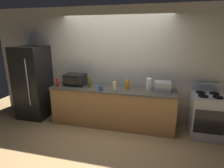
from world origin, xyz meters
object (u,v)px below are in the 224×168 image
object	(u,v)px
toaster_oven	(162,86)
bottle_hand_soap	(115,86)
stove_range	(206,115)
bottle_hot_sauce	(58,83)
microwave	(75,80)
paper_towel_roll	(149,84)
mug_blue	(101,88)
bottle_olive_oil	(89,82)
refrigerator	(33,83)
bottle_dish_soap	(128,85)

from	to	relation	value
toaster_oven	bottle_hand_soap	distance (m)	1.02
stove_range	bottle_hot_sauce	bearing A→B (deg)	-177.13
microwave	bottle_hot_sauce	xyz separation A→B (m)	(-0.35, -0.21, -0.04)
paper_towel_roll	mug_blue	size ratio (longest dim) A/B	2.59
paper_towel_roll	bottle_hot_sauce	size ratio (longest dim) A/B	1.43
bottle_hand_soap	bottle_olive_oil	world-z (taller)	bottle_olive_oil
stove_range	bottle_hot_sauce	world-z (taller)	bottle_hot_sauce
refrigerator	bottle_dish_soap	world-z (taller)	refrigerator
mug_blue	paper_towel_roll	bearing A→B (deg)	14.08
refrigerator	stove_range	size ratio (longest dim) A/B	1.67
microwave	mug_blue	bearing A→B (deg)	-19.53
refrigerator	bottle_hot_sauce	bearing A→B (deg)	-11.73
bottle_dish_soap	bottle_olive_oil	bearing A→B (deg)	-176.87
bottle_hot_sauce	refrigerator	bearing A→B (deg)	168.27
refrigerator	bottle_hand_soap	world-z (taller)	refrigerator
toaster_oven	mug_blue	xyz separation A→B (m)	(-1.30, -0.26, -0.05)
microwave	paper_towel_roll	size ratio (longest dim) A/B	1.78
stove_range	microwave	bearing A→B (deg)	179.06
paper_towel_roll	bottle_hot_sauce	distance (m)	2.09
stove_range	mug_blue	world-z (taller)	stove_range
microwave	bottle_hot_sauce	bearing A→B (deg)	-148.63
bottle_hot_sauce	bottle_olive_oil	world-z (taller)	bottle_olive_oil
bottle_hot_sauce	bottle_dish_soap	xyz separation A→B (m)	(1.61, 0.18, 0.01)
refrigerator	bottle_olive_oil	distance (m)	1.53
microwave	toaster_oven	xyz separation A→B (m)	(2.01, 0.01, -0.03)
stove_range	mug_blue	bearing A→B (deg)	-174.69
refrigerator	bottle_hot_sauce	size ratio (longest dim) A/B	9.56
toaster_oven	bottle_olive_oil	xyz separation A→B (m)	(-1.62, -0.09, 0.01)
bottle_hand_soap	mug_blue	world-z (taller)	bottle_hand_soap
toaster_oven	paper_towel_roll	world-z (taller)	paper_towel_roll
bottle_olive_oil	mug_blue	bearing A→B (deg)	-27.97
microwave	toaster_oven	size ratio (longest dim) A/B	1.41
paper_towel_roll	refrigerator	bearing A→B (deg)	-178.99
bottle_hand_soap	microwave	bearing A→B (deg)	167.05
bottle_hot_sauce	paper_towel_roll	bearing A→B (deg)	5.88
toaster_oven	bottle_dish_soap	size ratio (longest dim) A/B	1.63
microwave	bottle_dish_soap	bearing A→B (deg)	-1.47
stove_range	bottle_hand_soap	size ratio (longest dim) A/B	5.25
refrigerator	mug_blue	size ratio (longest dim) A/B	17.30
bottle_dish_soap	mug_blue	xyz separation A→B (m)	(-0.55, -0.22, -0.05)
bottle_dish_soap	stove_range	bearing A→B (deg)	-0.54
refrigerator	toaster_oven	size ratio (longest dim) A/B	5.29
bottle_dish_soap	mug_blue	bearing A→B (deg)	-158.27
toaster_oven	mug_blue	distance (m)	1.33
microwave	refrigerator	bearing A→B (deg)	-177.58
toaster_oven	bottle_hand_soap	world-z (taller)	toaster_oven
stove_range	toaster_oven	world-z (taller)	toaster_oven
mug_blue	bottle_dish_soap	bearing A→B (deg)	21.73
bottle_hand_soap	toaster_oven	bearing A→B (deg)	13.91
toaster_oven	bottle_hand_soap	bearing A→B (deg)	-166.09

